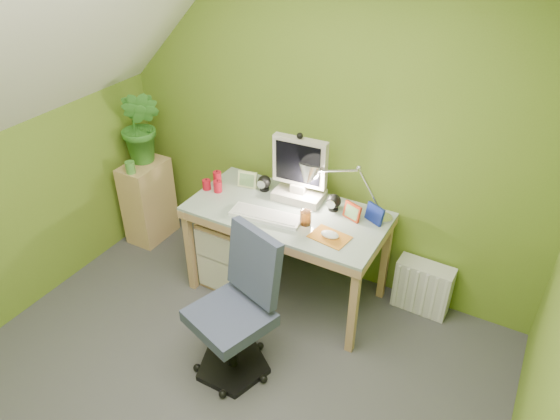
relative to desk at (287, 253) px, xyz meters
The scene contains 20 objects.
floor 1.25m from the desk, 87.49° to the right, with size 3.20×3.20×0.01m, color #47474B.
wall_back 0.94m from the desk, 82.75° to the left, with size 3.20×0.01×2.40m, color olive.
desk is the anchor object (origin of this frame).
monitor 0.64m from the desk, 90.00° to the left, with size 0.38×0.22×0.52m, color beige, non-canonical shape.
speaker_left 0.52m from the desk, 149.35° to the left, with size 0.10×0.10×0.12m, color black, non-canonical shape.
speaker_right 0.52m from the desk, 30.65° to the left, with size 0.10×0.10×0.12m, color black, non-canonical shape.
keyboard 0.41m from the desk, 119.74° to the right, with size 0.48×0.15×0.02m, color white.
mousepad 0.54m from the desk, 20.22° to the right, with size 0.24×0.17×0.01m, color #C5721E.
mouse 0.56m from the desk, 20.22° to the right, with size 0.12×0.07×0.04m, color white.
amber_tumbler 0.45m from the desk, 23.96° to the right, with size 0.08×0.08×0.10m, color #9C4B16.
candle_cluster 0.73m from the desk, behind, with size 0.15×0.13×0.11m, color red, non-canonical shape.
photo_frame_red 0.60m from the desk, 15.95° to the left, with size 0.13×0.02×0.11m, color red.
photo_frame_blue 0.72m from the desk, 15.95° to the left, with size 0.14×0.02×0.12m, color navy.
photo_frame_green 0.60m from the desk, 160.71° to the left, with size 0.14×0.02×0.12m, color beige.
desk_lamp 0.80m from the desk, 21.80° to the left, with size 0.51×0.22×0.54m, color #A9A9AD, non-canonical shape.
side_ledge 1.35m from the desk, behind, with size 0.26×0.40×0.69m, color tan.
potted_plant 1.50m from the desk, behind, with size 0.34×0.27×0.61m, color #367B29.
green_cup 1.38m from the desk, behind, with size 0.07×0.07×0.10m, color #51963E.
task_chair 0.80m from the desk, 86.59° to the right, with size 0.49×0.49×0.88m, color #38405C, non-canonical shape.
radiator 0.99m from the desk, 18.56° to the left, with size 0.38×0.15×0.38m, color silver.
Camera 1 is at (1.32, -1.37, 2.62)m, focal length 33.00 mm.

